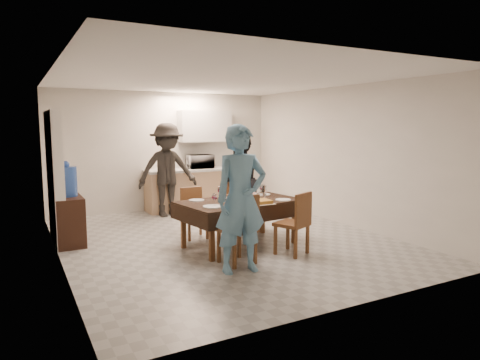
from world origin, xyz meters
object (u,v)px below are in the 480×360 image
object	(u,v)px
dining_table	(240,202)
person_far	(239,180)
console	(69,220)
savoury_tart	(258,202)
microwave	(200,162)
person_near	(241,199)
water_jug	(67,181)
wine_bottle	(236,191)
water_pitcher	(261,192)
person_kitchen	(167,170)

from	to	relation	value
dining_table	person_far	world-z (taller)	person_far
console	person_far	bearing A→B (deg)	-5.91
savoury_tart	microwave	bearing A→B (deg)	80.98
person_near	person_far	size ratio (longest dim) A/B	1.07
water_jug	wine_bottle	distance (m)	2.64
water_pitcher	savoury_tart	bearing A→B (deg)	-127.15
console	person_near	bearing A→B (deg)	-53.18
wine_bottle	person_far	xyz separation A→B (m)	(0.60, 1.00, 0.02)
savoury_tart	person_kitchen	xyz separation A→B (m)	(-0.37, 3.05, 0.22)
wine_bottle	person_near	bearing A→B (deg)	-114.44
dining_table	water_jug	size ratio (longest dim) A/B	4.21
wine_bottle	person_far	distance (m)	1.17
person_far	person_near	bearing A→B (deg)	40.47
microwave	person_kitchen	distance (m)	1.03
water_pitcher	microwave	xyz separation A→B (m)	(0.31, 3.17, 0.24)
water_pitcher	microwave	world-z (taller)	microwave
water_pitcher	savoury_tart	size ratio (longest dim) A/B	0.51
person_near	person_far	xyz separation A→B (m)	(1.10, 2.10, -0.06)
wine_bottle	microwave	distance (m)	3.15
water_jug	person_near	size ratio (longest dim) A/B	0.25
dining_table	savoury_tart	xyz separation A→B (m)	(0.10, -0.38, 0.06)
water_jug	person_far	world-z (taller)	person_far
dining_table	savoury_tart	size ratio (longest dim) A/B	4.50
console	savoury_tart	size ratio (longest dim) A/B	1.90
person_far	microwave	bearing A→B (deg)	-114.79
water_jug	water_pitcher	xyz separation A→B (m)	(2.70, -1.40, -0.17)
water_jug	wine_bottle	xyz separation A→B (m)	(2.30, -1.30, -0.14)
water_jug	water_pitcher	size ratio (longest dim) A/B	2.10
microwave	water_pitcher	bearing A→B (deg)	84.50
console	person_kitchen	bearing A→B (deg)	32.32
person_kitchen	savoury_tart	bearing A→B (deg)	-83.14
console	person_kitchen	xyz separation A→B (m)	(2.08, 1.32, 0.58)
wine_bottle	person_kitchen	distance (m)	2.63
console	person_near	xyz separation A→B (m)	(1.80, -2.40, 0.56)
water_jug	wine_bottle	world-z (taller)	water_jug
wine_bottle	person_far	bearing A→B (deg)	59.04
dining_table	water_jug	world-z (taller)	water_jug
water_pitcher	microwave	size ratio (longest dim) A/B	0.40
console	person_kitchen	size ratio (longest dim) A/B	0.43
water_jug	microwave	distance (m)	3.48
water_jug	wine_bottle	size ratio (longest dim) A/B	1.57
dining_table	wine_bottle	bearing A→B (deg)	126.70
person_near	water_pitcher	bearing A→B (deg)	53.20
water_pitcher	person_kitchen	bearing A→B (deg)	102.79
savoury_tart	person_far	distance (m)	1.51
console	person_far	size ratio (longest dim) A/B	0.47
water_jug	person_kitchen	size ratio (longest dim) A/B	0.24
console	person_kitchen	distance (m)	2.53
console	water_jug	xyz separation A→B (m)	(0.00, 0.00, 0.62)
dining_table	microwave	distance (m)	3.21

